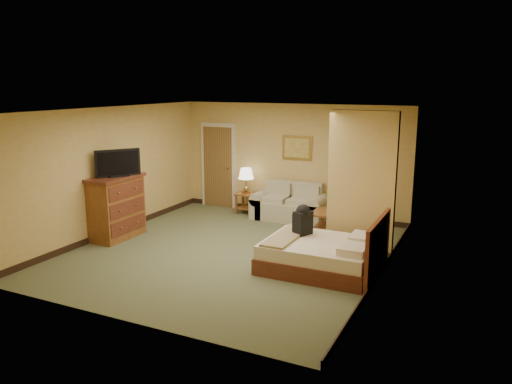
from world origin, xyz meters
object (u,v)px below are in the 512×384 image
Objects in this scene: bed at (324,255)px; dresser at (117,207)px; loveseat at (290,208)px; coffee_table at (331,218)px.

dresser is at bearing -179.03° from bed.
loveseat reaches higher than coffee_table.
loveseat is 0.88× the size of bed.
bed is (4.30, 0.07, -0.37)m from dresser.
dresser reaches higher than loveseat.
coffee_table is at bearing -30.53° from loveseat.
dresser reaches higher than coffee_table.
bed is at bearing 0.97° from dresser.
dresser is 0.67× the size of bed.
loveseat is 1.32× the size of dresser.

